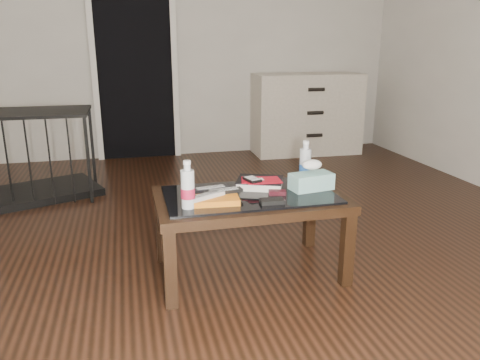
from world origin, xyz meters
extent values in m
plane|color=black|center=(0.00, 0.00, 0.00)|extent=(5.00, 5.00, 0.00)
plane|color=beige|center=(0.00, 2.50, 1.35)|extent=(5.00, 0.00, 5.00)
cube|color=black|center=(-0.40, 2.47, 1.00)|extent=(0.80, 0.05, 2.00)
cube|color=silver|center=(-0.82, 2.44, 1.00)|extent=(0.06, 0.04, 2.04)
cube|color=silver|center=(0.02, 2.44, 1.00)|extent=(0.06, 0.04, 2.04)
cube|color=black|center=(-0.38, -0.73, 0.20)|extent=(0.06, 0.06, 0.40)
cube|color=black|center=(0.54, -0.73, 0.20)|extent=(0.06, 0.06, 0.40)
cube|color=black|center=(-0.38, -0.21, 0.20)|extent=(0.06, 0.06, 0.40)
cube|color=black|center=(0.54, -0.21, 0.20)|extent=(0.06, 0.06, 0.40)
cube|color=black|center=(0.08, -0.47, 0.43)|extent=(1.00, 0.60, 0.05)
cube|color=black|center=(0.08, -0.47, 0.46)|extent=(0.90, 0.50, 0.01)
cube|color=beige|center=(1.48, 2.23, 0.45)|extent=(1.21, 0.53, 0.90)
cylinder|color=black|center=(1.48, 1.97, 0.25)|extent=(0.18, 0.04, 0.04)
cylinder|color=black|center=(1.48, 1.97, 0.50)|extent=(0.18, 0.04, 0.04)
cylinder|color=black|center=(1.48, 1.97, 0.75)|extent=(0.18, 0.04, 0.04)
cube|color=black|center=(-1.27, 1.25, 0.03)|extent=(1.06, 0.89, 0.06)
cube|color=black|center=(-1.27, 1.25, 0.70)|extent=(1.06, 0.89, 0.02)
cube|color=black|center=(-0.84, 0.97, 0.35)|extent=(0.03, 0.03, 0.70)
cube|color=black|center=(-0.84, 1.53, 0.35)|extent=(0.03, 0.03, 0.70)
cube|color=orange|center=(-0.14, -0.54, 0.48)|extent=(0.30, 0.23, 0.03)
cube|color=#AEADB2|center=(-0.17, -0.57, 0.50)|extent=(0.20, 0.14, 0.02)
cube|color=black|center=(-0.07, -0.52, 0.50)|extent=(0.20, 0.07, 0.02)
cube|color=black|center=(-0.13, -0.46, 0.50)|extent=(0.21, 0.08, 0.02)
cube|color=black|center=(0.17, -0.37, 0.48)|extent=(0.31, 0.28, 0.05)
cube|color=#AA0B1A|center=(0.16, -0.39, 0.51)|extent=(0.22, 0.17, 0.01)
cube|color=black|center=(0.12, -0.41, 0.52)|extent=(0.09, 0.12, 0.02)
cube|color=black|center=(0.23, -0.52, 0.47)|extent=(0.10, 0.07, 0.02)
cube|color=black|center=(0.16, -0.64, 0.47)|extent=(0.12, 0.08, 0.02)
cylinder|color=silver|center=(-0.26, -0.61, 0.58)|extent=(0.08, 0.08, 0.24)
cylinder|color=silver|center=(0.46, -0.31, 0.58)|extent=(0.08, 0.08, 0.24)
cube|color=teal|center=(0.44, -0.47, 0.51)|extent=(0.25, 0.16, 0.09)
camera|label=1|loc=(-0.53, -2.77, 1.24)|focal=35.00mm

